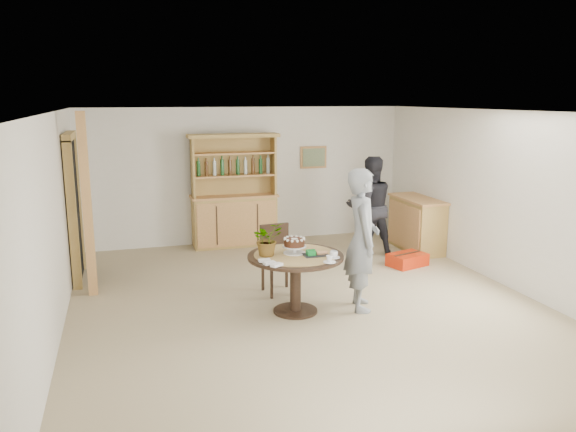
{
  "coord_description": "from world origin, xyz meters",
  "views": [
    {
      "loc": [
        -2.23,
        -6.64,
        2.67
      ],
      "look_at": [
        -0.04,
        0.69,
        1.05
      ],
      "focal_mm": 35.0,
      "sensor_mm": 36.0,
      "label": 1
    }
  ],
  "objects_px": {
    "adult_person": "(370,206)",
    "red_suitcase": "(407,260)",
    "hutch": "(234,208)",
    "teen_boy": "(362,240)",
    "dining_chair": "(277,254)",
    "sideboard": "(417,224)",
    "dining_table": "(295,266)"
  },
  "relations": [
    {
      "from": "sideboard",
      "to": "dining_chair",
      "type": "bearing_deg",
      "value": -154.79
    },
    {
      "from": "dining_chair",
      "to": "teen_boy",
      "type": "distance_m",
      "value": 1.32
    },
    {
      "from": "dining_table",
      "to": "red_suitcase",
      "type": "distance_m",
      "value": 2.76
    },
    {
      "from": "hutch",
      "to": "adult_person",
      "type": "xyz_separation_m",
      "value": [
        2.08,
        -1.32,
        0.16
      ]
    },
    {
      "from": "hutch",
      "to": "teen_boy",
      "type": "distance_m",
      "value": 3.69
    },
    {
      "from": "dining_table",
      "to": "adult_person",
      "type": "xyz_separation_m",
      "value": [
        2.0,
        2.15,
        0.25
      ]
    },
    {
      "from": "sideboard",
      "to": "red_suitcase",
      "type": "relative_size",
      "value": 1.82
    },
    {
      "from": "dining_table",
      "to": "red_suitcase",
      "type": "xyz_separation_m",
      "value": [
        2.33,
        1.38,
        -0.5
      ]
    },
    {
      "from": "sideboard",
      "to": "dining_chair",
      "type": "height_order",
      "value": "dining_chair"
    },
    {
      "from": "dining_table",
      "to": "red_suitcase",
      "type": "bearing_deg",
      "value": 30.69
    },
    {
      "from": "dining_table",
      "to": "teen_boy",
      "type": "height_order",
      "value": "teen_boy"
    },
    {
      "from": "hutch",
      "to": "teen_boy",
      "type": "height_order",
      "value": "hutch"
    },
    {
      "from": "hutch",
      "to": "teen_boy",
      "type": "bearing_deg",
      "value": -75.29
    },
    {
      "from": "dining_table",
      "to": "adult_person",
      "type": "height_order",
      "value": "adult_person"
    },
    {
      "from": "dining_table",
      "to": "adult_person",
      "type": "relative_size",
      "value": 0.7
    },
    {
      "from": "red_suitcase",
      "to": "dining_table",
      "type": "bearing_deg",
      "value": -166.46
    },
    {
      "from": "dining_chair",
      "to": "adult_person",
      "type": "relative_size",
      "value": 0.55
    },
    {
      "from": "hutch",
      "to": "dining_table",
      "type": "xyz_separation_m",
      "value": [
        0.09,
        -3.46,
        -0.08
      ]
    },
    {
      "from": "dining_table",
      "to": "teen_boy",
      "type": "xyz_separation_m",
      "value": [
        0.85,
        -0.1,
        0.3
      ]
    },
    {
      "from": "dining_chair",
      "to": "teen_boy",
      "type": "height_order",
      "value": "teen_boy"
    },
    {
      "from": "adult_person",
      "to": "dining_table",
      "type": "bearing_deg",
      "value": 50.09
    },
    {
      "from": "sideboard",
      "to": "dining_table",
      "type": "distance_m",
      "value": 3.7
    },
    {
      "from": "adult_person",
      "to": "red_suitcase",
      "type": "xyz_separation_m",
      "value": [
        0.33,
        -0.76,
        -0.75
      ]
    },
    {
      "from": "teen_boy",
      "to": "red_suitcase",
      "type": "xyz_separation_m",
      "value": [
        1.48,
        1.48,
        -0.81
      ]
    },
    {
      "from": "hutch",
      "to": "teen_boy",
      "type": "relative_size",
      "value": 1.12
    },
    {
      "from": "hutch",
      "to": "sideboard",
      "type": "bearing_deg",
      "value": -22.21
    },
    {
      "from": "red_suitcase",
      "to": "adult_person",
      "type": "bearing_deg",
      "value": 96.41
    },
    {
      "from": "sideboard",
      "to": "teen_boy",
      "type": "bearing_deg",
      "value": -132.17
    },
    {
      "from": "sideboard",
      "to": "dining_table",
      "type": "height_order",
      "value": "sideboard"
    },
    {
      "from": "sideboard",
      "to": "red_suitcase",
      "type": "distance_m",
      "value": 1.11
    },
    {
      "from": "sideboard",
      "to": "teen_boy",
      "type": "relative_size",
      "value": 0.69
    },
    {
      "from": "dining_chair",
      "to": "teen_boy",
      "type": "relative_size",
      "value": 0.52
    }
  ]
}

